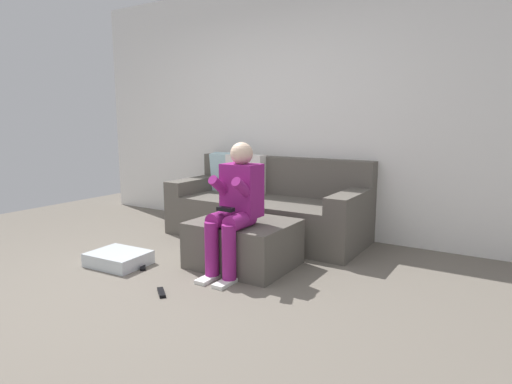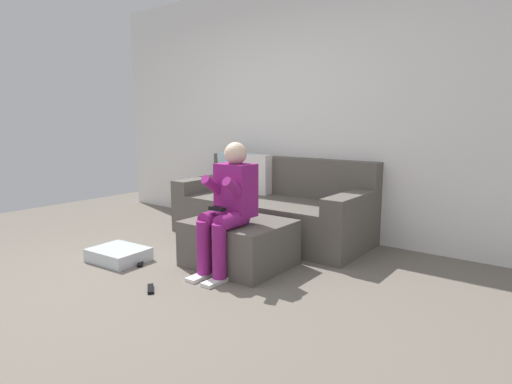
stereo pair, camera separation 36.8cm
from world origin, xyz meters
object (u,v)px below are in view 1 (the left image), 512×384
object	(u,v)px
storage_bin	(119,259)
remote_near_ottoman	(161,293)
ottoman	(244,243)
person_seated	(235,203)
remote_by_storage_bin	(143,266)
couch_sectional	(267,208)

from	to	relation	value
storage_bin	remote_near_ottoman	world-z (taller)	storage_bin
ottoman	remote_near_ottoman	bearing A→B (deg)	-101.22
storage_bin	ottoman	bearing A→B (deg)	31.18
ottoman	remote_near_ottoman	xyz separation A→B (m)	(-0.17, -0.84, -0.19)
person_seated	storage_bin	size ratio (longest dim) A/B	2.22
storage_bin	remote_by_storage_bin	world-z (taller)	storage_bin
couch_sectional	remote_near_ottoman	bearing A→B (deg)	-84.95
person_seated	remote_by_storage_bin	bearing A→B (deg)	-156.71
remote_by_storage_bin	person_seated	bearing A→B (deg)	67.17
person_seated	remote_near_ottoman	size ratio (longest dim) A/B	6.50
couch_sectional	remote_by_storage_bin	distance (m)	1.54
ottoman	couch_sectional	bearing A→B (deg)	108.86
remote_near_ottoman	storage_bin	bearing A→B (deg)	-160.37
ottoman	person_seated	world-z (taller)	person_seated
couch_sectional	ottoman	distance (m)	1.01
remote_near_ottoman	remote_by_storage_bin	world-z (taller)	same
couch_sectional	person_seated	distance (m)	1.23
person_seated	storage_bin	xyz separation A→B (m)	(-0.98, -0.39, -0.53)
couch_sectional	remote_near_ottoman	distance (m)	1.83
ottoman	remote_by_storage_bin	bearing A→B (deg)	-144.48
remote_by_storage_bin	remote_near_ottoman	bearing A→B (deg)	12.25
storage_bin	remote_by_storage_bin	bearing A→B (deg)	15.20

